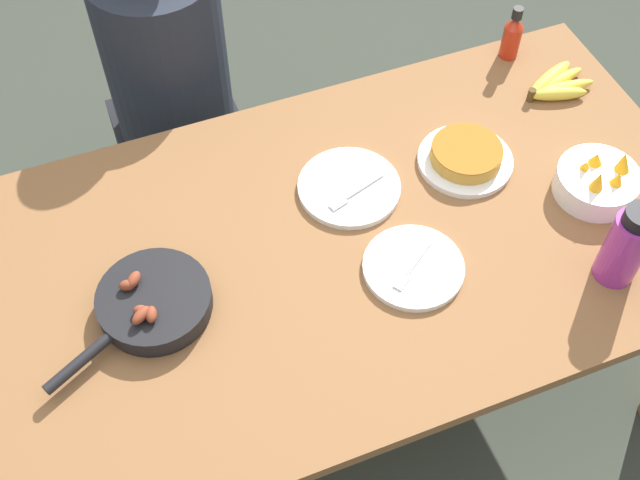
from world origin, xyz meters
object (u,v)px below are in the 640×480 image
frittata_plate_center (466,156)px  person_figure (176,111)px  fruit_bowl_mango (597,181)px  water_bottle (626,246)px  skillet (152,303)px  hot_sauce_bottle (512,35)px  empty_plate_near_front (349,187)px  banana_bunch (555,85)px  empty_plate_far_left (413,267)px

frittata_plate_center → person_figure: size_ratio=0.19×
person_figure → fruit_bowl_mango: bearing=-45.7°
water_bottle → frittata_plate_center: bearing=110.7°
fruit_bowl_mango → skillet: bearing=176.8°
fruit_bowl_mango → hot_sauce_bottle: (0.05, 0.50, 0.03)m
frittata_plate_center → person_figure: (-0.58, 0.65, -0.24)m
frittata_plate_center → fruit_bowl_mango: 0.31m
empty_plate_near_front → fruit_bowl_mango: fruit_bowl_mango is taller
person_figure → water_bottle: bearing=-55.2°
banana_bunch → empty_plate_near_front: size_ratio=0.80×
banana_bunch → fruit_bowl_mango: fruit_bowl_mango is taller
empty_plate_far_left → hot_sauce_bottle: (0.55, 0.55, 0.06)m
fruit_bowl_mango → water_bottle: (-0.09, -0.22, 0.06)m
person_figure → hot_sauce_bottle: bearing=-21.4°
hot_sauce_bottle → empty_plate_near_front: bearing=-154.2°
empty_plate_near_front → empty_plate_far_left: (0.04, -0.26, 0.00)m
frittata_plate_center → water_bottle: bearing=-69.3°
water_bottle → person_figure: 1.33m
skillet → empty_plate_far_left: bearing=141.8°
skillet → person_figure: (0.23, 0.79, -0.24)m
frittata_plate_center → water_bottle: water_bottle is taller
empty_plate_far_left → person_figure: (-0.33, 0.89, -0.22)m
empty_plate_far_left → water_bottle: 0.45m
empty_plate_near_front → fruit_bowl_mango: 0.58m
skillet → water_bottle: 1.01m
banana_bunch → skillet: bearing=-166.5°
person_figure → banana_bunch: bearing=-29.1°
frittata_plate_center → water_bottle: size_ratio=1.09×
banana_bunch → empty_plate_far_left: (-0.59, -0.38, -0.01)m
banana_bunch → empty_plate_near_front: banana_bunch is taller
banana_bunch → empty_plate_near_front: (-0.63, -0.12, -0.01)m
frittata_plate_center → banana_bunch: bearing=22.9°
banana_bunch → water_bottle: 0.59m
skillet → person_figure: person_figure is taller
empty_plate_near_front → frittata_plate_center: bearing=-4.7°
banana_bunch → hot_sauce_bottle: (-0.04, 0.17, 0.05)m
empty_plate_near_front → person_figure: size_ratio=0.20×
empty_plate_near_front → fruit_bowl_mango: size_ratio=1.26×
banana_bunch → person_figure: person_figure is taller
person_figure → empty_plate_near_front: bearing=-65.5°
skillet → empty_plate_near_front: bearing=169.6°
skillet → hot_sauce_bottle: (1.11, 0.44, 0.04)m
banana_bunch → frittata_plate_center: frittata_plate_center is taller
person_figure → frittata_plate_center: bearing=-48.2°
skillet → empty_plate_far_left: (0.56, -0.11, -0.02)m
skillet → fruit_bowl_mango: bearing=149.3°
empty_plate_near_front → water_bottle: bearing=-43.8°
frittata_plate_center → empty_plate_far_left: (-0.25, -0.24, -0.02)m
skillet → empty_plate_far_left: skillet is taller
empty_plate_near_front → water_bottle: (0.45, -0.43, 0.09)m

